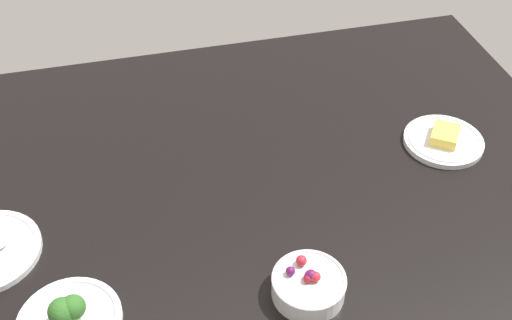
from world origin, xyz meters
The scene contains 4 objects.
dining_table centered at (0.00, 0.00, 2.00)cm, with size 155.26×108.15×4.00cm, color black.
plate_broccoli centered at (-43.55, -33.75, 6.34)cm, with size 19.35×19.35×8.02cm.
bowl_berries centered at (0.98, -37.43, 6.71)cm, with size 14.32×14.32×6.59cm.
plate_cheese centered at (46.32, -2.95, 5.15)cm, with size 19.23×19.23×4.04cm.
Camera 1 is at (-26.43, -106.55, 105.00)cm, focal length 44.67 mm.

